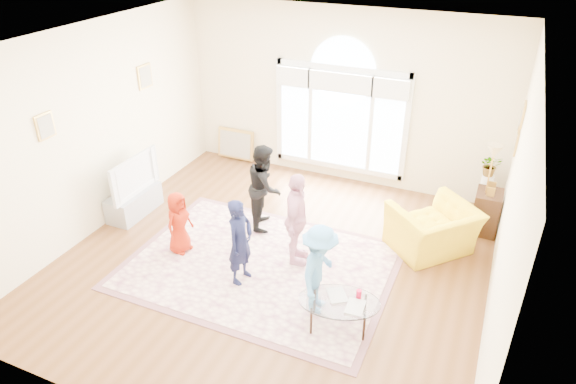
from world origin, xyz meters
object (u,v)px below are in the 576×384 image
at_px(television, 130,174).
at_px(area_rug, 260,266).
at_px(coffee_table, 339,302).
at_px(armchair, 432,229).
at_px(tv_console, 134,202).

bearing_deg(television, area_rug, -10.74).
xyz_separation_m(coffee_table, armchair, (0.75, 2.14, -0.03)).
relative_size(tv_console, armchair, 0.87).
bearing_deg(coffee_table, armchair, 56.36).
height_order(area_rug, coffee_table, coffee_table).
bearing_deg(armchair, television, -36.64).
xyz_separation_m(area_rug, television, (-2.62, 0.50, 0.74)).
relative_size(area_rug, tv_console, 3.60).
height_order(area_rug, television, television).
bearing_deg(coffee_table, tv_console, 149.12).
distance_m(television, armchair, 4.93).
xyz_separation_m(television, coffee_table, (4.07, -1.22, -0.35)).
height_order(tv_console, armchair, armchair).
distance_m(tv_console, television, 0.54).
relative_size(area_rug, armchair, 3.14).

